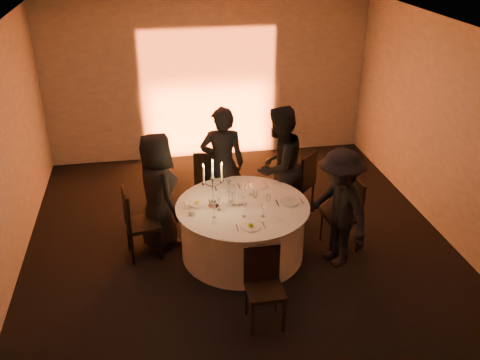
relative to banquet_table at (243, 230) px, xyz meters
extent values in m
plane|color=black|center=(0.00, 0.00, -0.38)|extent=(7.00, 7.00, 0.00)
plane|color=silver|center=(0.00, 0.00, 2.62)|extent=(7.00, 7.00, 0.00)
plane|color=#9F9B94|center=(0.00, 3.50, 1.12)|extent=(7.00, 0.00, 7.00)
plane|color=#9F9B94|center=(0.00, -3.50, 1.12)|extent=(7.00, 0.00, 7.00)
plane|color=#9F9B94|center=(3.00, 0.00, 1.12)|extent=(0.00, 7.00, 7.00)
cube|color=black|center=(0.00, 3.20, -0.33)|extent=(0.25, 0.12, 0.10)
cylinder|color=black|center=(0.00, 0.00, -0.37)|extent=(0.60, 0.60, 0.03)
cylinder|color=black|center=(0.00, 0.00, -0.01)|extent=(0.20, 0.20, 0.75)
cylinder|color=white|center=(0.00, 0.00, -0.01)|extent=(1.68, 1.68, 0.75)
cylinder|color=white|center=(0.00, 0.00, 0.38)|extent=(1.80, 1.80, 0.02)
cube|color=black|center=(-1.34, 0.22, 0.11)|extent=(0.51, 0.51, 0.05)
cube|color=black|center=(-1.54, 0.18, 0.39)|extent=(0.11, 0.45, 0.51)
cylinder|color=black|center=(-1.12, 0.06, -0.14)|extent=(0.04, 0.04, 0.48)
cylinder|color=black|center=(-1.18, 0.44, -0.14)|extent=(0.04, 0.04, 0.48)
cylinder|color=black|center=(-1.50, -0.01, -0.14)|extent=(0.04, 0.04, 0.48)
cylinder|color=black|center=(-1.56, 0.37, -0.14)|extent=(0.04, 0.04, 0.48)
cube|color=black|center=(-0.27, 1.48, 0.09)|extent=(0.51, 0.51, 0.05)
cube|color=black|center=(-0.31, 1.29, 0.36)|extent=(0.44, 0.12, 0.50)
cylinder|color=black|center=(-0.06, 1.63, -0.15)|extent=(0.04, 0.04, 0.47)
cylinder|color=black|center=(-0.42, 1.70, -0.15)|extent=(0.04, 0.04, 0.47)
cylinder|color=black|center=(-0.12, 1.26, -0.15)|extent=(0.04, 0.04, 0.47)
cylinder|color=black|center=(-0.49, 1.33, -0.15)|extent=(0.04, 0.04, 0.47)
cube|color=black|center=(1.04, 1.01, 0.12)|extent=(0.65, 0.65, 0.05)
cube|color=black|center=(1.19, 0.87, 0.40)|extent=(0.35, 0.36, 0.52)
cylinder|color=black|center=(1.03, 1.29, -0.14)|extent=(0.04, 0.04, 0.49)
cylinder|color=black|center=(0.76, 1.01, -0.14)|extent=(0.04, 0.04, 0.49)
cylinder|color=black|center=(1.31, 1.01, -0.14)|extent=(0.04, 0.04, 0.49)
cylinder|color=black|center=(1.04, 0.73, -0.14)|extent=(0.04, 0.04, 0.49)
cube|color=black|center=(1.38, -0.06, 0.11)|extent=(0.47, 0.47, 0.05)
cube|color=black|center=(1.59, -0.05, 0.39)|extent=(0.06, 0.46, 0.52)
cylinder|color=black|center=(1.18, 0.13, -0.14)|extent=(0.04, 0.04, 0.49)
cylinder|color=black|center=(1.20, -0.26, -0.14)|extent=(0.04, 0.04, 0.49)
cylinder|color=black|center=(1.57, 0.15, -0.14)|extent=(0.04, 0.04, 0.49)
cylinder|color=black|center=(1.58, -0.24, -0.14)|extent=(0.04, 0.04, 0.49)
cube|color=black|center=(-0.01, -1.44, 0.07)|extent=(0.42, 0.42, 0.05)
cube|color=black|center=(-0.01, -1.25, 0.33)|extent=(0.41, 0.04, 0.47)
cylinder|color=black|center=(-0.18, -1.62, -0.16)|extent=(0.04, 0.04, 0.44)
cylinder|color=black|center=(0.17, -1.61, -0.16)|extent=(0.04, 0.04, 0.44)
cylinder|color=black|center=(-0.19, -1.26, -0.16)|extent=(0.04, 0.04, 0.44)
cylinder|color=black|center=(0.17, -1.26, -0.16)|extent=(0.04, 0.04, 0.44)
imported|color=black|center=(-1.10, 0.46, 0.46)|extent=(0.81, 0.97, 1.69)
imported|color=black|center=(-0.12, 1.04, 0.52)|extent=(0.71, 0.51, 1.82)
imported|color=black|center=(0.69, 0.81, 0.53)|extent=(1.13, 1.11, 1.84)
imported|color=black|center=(1.20, -0.40, 0.44)|extent=(0.92, 1.21, 1.66)
cylinder|color=white|center=(-0.59, 0.14, 0.39)|extent=(0.25, 0.25, 0.01)
cube|color=silver|center=(-0.76, 0.14, 0.39)|extent=(0.01, 0.17, 0.01)
cube|color=silver|center=(-0.42, 0.14, 0.39)|extent=(0.02, 0.17, 0.01)
sphere|color=yellow|center=(-0.59, 0.14, 0.43)|extent=(0.07, 0.07, 0.07)
cylinder|color=white|center=(-0.12, 0.55, 0.39)|extent=(0.24, 0.24, 0.01)
cube|color=silver|center=(-0.29, 0.55, 0.39)|extent=(0.02, 0.17, 0.01)
cube|color=silver|center=(0.05, 0.55, 0.39)|extent=(0.01, 0.17, 0.01)
cylinder|color=white|center=(0.32, 0.52, 0.39)|extent=(0.29, 0.29, 0.01)
cube|color=silver|center=(0.15, 0.52, 0.39)|extent=(0.02, 0.17, 0.01)
cube|color=silver|center=(0.49, 0.52, 0.39)|extent=(0.02, 0.17, 0.01)
cylinder|color=white|center=(0.64, -0.03, 0.39)|extent=(0.27, 0.27, 0.01)
cube|color=silver|center=(0.47, -0.03, 0.39)|extent=(0.02, 0.17, 0.01)
cube|color=silver|center=(0.81, -0.03, 0.39)|extent=(0.01, 0.17, 0.01)
cylinder|color=white|center=(0.00, -0.56, 0.39)|extent=(0.26, 0.26, 0.01)
cube|color=silver|center=(-0.17, -0.56, 0.39)|extent=(0.02, 0.17, 0.01)
cube|color=silver|center=(0.17, -0.56, 0.39)|extent=(0.02, 0.17, 0.01)
sphere|color=yellow|center=(0.00, -0.56, 0.43)|extent=(0.07, 0.07, 0.07)
cylinder|color=white|center=(-0.69, -0.13, 0.39)|extent=(0.11, 0.11, 0.01)
cylinder|color=white|center=(-0.69, -0.13, 0.42)|extent=(0.07, 0.07, 0.06)
cylinder|color=silver|center=(-0.39, 0.02, 0.40)|extent=(0.14, 0.14, 0.02)
sphere|color=silver|center=(-0.39, 0.02, 0.46)|extent=(0.08, 0.08, 0.08)
cylinder|color=silver|center=(-0.39, 0.02, 0.60)|extent=(0.03, 0.03, 0.37)
cylinder|color=silver|center=(-0.39, 0.02, 0.81)|extent=(0.06, 0.06, 0.03)
cylinder|color=white|center=(-0.39, 0.02, 0.93)|extent=(0.02, 0.02, 0.24)
cone|color=orange|center=(-0.39, 0.02, 1.07)|extent=(0.02, 0.02, 0.04)
cylinder|color=silver|center=(-0.45, 0.02, 0.71)|extent=(0.13, 0.02, 0.09)
cylinder|color=silver|center=(-0.51, 0.02, 0.75)|extent=(0.06, 0.06, 0.03)
cylinder|color=white|center=(-0.51, 0.02, 0.88)|extent=(0.02, 0.02, 0.24)
cone|color=orange|center=(-0.51, 0.02, 1.02)|extent=(0.02, 0.02, 0.04)
cylinder|color=silver|center=(-0.33, 0.02, 0.71)|extent=(0.13, 0.02, 0.09)
cylinder|color=silver|center=(-0.27, 0.02, 0.75)|extent=(0.06, 0.06, 0.03)
cylinder|color=white|center=(-0.27, 0.02, 0.88)|extent=(0.02, 0.02, 0.24)
cone|color=orange|center=(-0.27, 0.02, 1.02)|extent=(0.02, 0.02, 0.04)
cylinder|color=silver|center=(0.17, 0.27, 0.39)|extent=(0.06, 0.06, 0.01)
cylinder|color=silver|center=(0.17, 0.27, 0.44)|extent=(0.01, 0.01, 0.10)
cone|color=silver|center=(0.17, 0.27, 0.53)|extent=(0.07, 0.07, 0.09)
cylinder|color=silver|center=(0.05, 0.22, 0.39)|extent=(0.06, 0.06, 0.01)
cylinder|color=silver|center=(0.05, 0.22, 0.44)|extent=(0.01, 0.01, 0.10)
cone|color=silver|center=(0.05, 0.22, 0.53)|extent=(0.07, 0.07, 0.09)
cylinder|color=silver|center=(-0.42, -0.25, 0.39)|extent=(0.06, 0.06, 0.01)
cylinder|color=silver|center=(-0.42, -0.25, 0.44)|extent=(0.01, 0.01, 0.10)
cone|color=silver|center=(-0.42, -0.25, 0.53)|extent=(0.07, 0.07, 0.09)
cylinder|color=silver|center=(-0.03, 0.00, 0.39)|extent=(0.06, 0.06, 0.01)
cylinder|color=silver|center=(-0.03, 0.00, 0.44)|extent=(0.01, 0.01, 0.10)
cone|color=silver|center=(-0.03, 0.00, 0.53)|extent=(0.07, 0.07, 0.09)
cylinder|color=silver|center=(-0.33, -0.06, 0.39)|extent=(0.06, 0.06, 0.01)
cylinder|color=silver|center=(-0.33, -0.06, 0.44)|extent=(0.01, 0.01, 0.10)
cone|color=silver|center=(-0.33, -0.06, 0.53)|extent=(0.07, 0.07, 0.09)
cylinder|color=silver|center=(-0.12, 0.41, 0.39)|extent=(0.06, 0.06, 0.01)
cylinder|color=silver|center=(-0.12, 0.41, 0.44)|extent=(0.01, 0.01, 0.10)
cone|color=silver|center=(-0.12, 0.41, 0.53)|extent=(0.07, 0.07, 0.09)
cylinder|color=silver|center=(-0.03, -0.30, 0.39)|extent=(0.06, 0.06, 0.01)
cylinder|color=silver|center=(-0.03, -0.30, 0.44)|extent=(0.01, 0.01, 0.10)
cone|color=silver|center=(-0.03, -0.30, 0.53)|extent=(0.07, 0.07, 0.09)
cylinder|color=silver|center=(0.20, -0.34, 0.39)|extent=(0.06, 0.06, 0.01)
cylinder|color=silver|center=(0.20, -0.34, 0.44)|extent=(0.01, 0.01, 0.10)
cone|color=silver|center=(0.20, -0.34, 0.53)|extent=(0.07, 0.07, 0.09)
cylinder|color=silver|center=(-0.12, 0.02, 0.39)|extent=(0.06, 0.06, 0.01)
cylinder|color=silver|center=(-0.12, 0.02, 0.44)|extent=(0.01, 0.01, 0.10)
cone|color=silver|center=(-0.12, 0.02, 0.53)|extent=(0.07, 0.07, 0.09)
cylinder|color=silver|center=(0.37, 0.06, 0.43)|extent=(0.07, 0.07, 0.09)
cylinder|color=silver|center=(-0.14, 0.14, 0.43)|extent=(0.07, 0.07, 0.09)
cylinder|color=silver|center=(0.21, 0.19, 0.43)|extent=(0.07, 0.07, 0.09)
camera|label=1|loc=(-1.14, -6.14, 3.88)|focal=40.00mm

